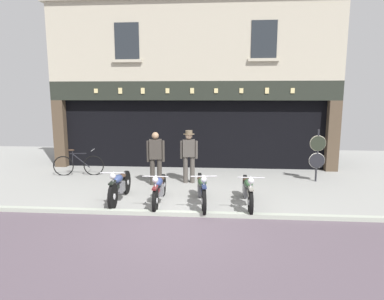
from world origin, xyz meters
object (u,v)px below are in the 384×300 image
Objects in this scene: motorcycle_center_left at (159,188)px; salesman_left at (156,156)px; tyre_sign_pole at (317,153)px; advert_board_near at (139,124)px; motorcycle_center at (202,189)px; motorcycle_left at (120,185)px; motorcycle_center_right at (248,190)px; shopkeeper_center at (189,154)px; leaning_bicycle at (78,165)px.

motorcycle_center_left is 1.94m from salesman_left.
advert_board_near reaches higher than tyre_sign_pole.
salesman_left is at bearing -57.48° from motorcycle_center.
tyre_sign_pole reaches higher than motorcycle_left.
motorcycle_left is 0.97× the size of motorcycle_center.
salesman_left is at bearing -170.99° from tyre_sign_pole.
motorcycle_center_right is 2.78m from shopkeeper_center.
shopkeeper_center reaches higher than motorcycle_left.
salesman_left is 5.20m from tyre_sign_pole.
motorcycle_center is (2.17, -0.16, 0.00)m from motorcycle_left.
salesman_left reaches higher than motorcycle_center_left.
motorcycle_left is at bearing -8.26° from motorcycle_center_left.
shopkeeper_center is 1.87× the size of advert_board_near.
motorcycle_left is at bearing 61.36° from salesman_left.
shopkeeper_center reaches higher than salesman_left.
motorcycle_center_left is 2.29m from shopkeeper_center.
advert_board_near reaches higher than motorcycle_center_left.
shopkeeper_center reaches higher than motorcycle_center_right.
motorcycle_center_left is at bearing -70.72° from advert_board_near.
motorcycle_center is (1.10, -0.03, 0.02)m from motorcycle_center_left.
motorcycle_center_right is at bearing 174.61° from motorcycle_center.
advert_board_near reaches higher than shopkeeper_center.
advert_board_near reaches higher than motorcycle_center.
motorcycle_center_right is 3.64m from tyre_sign_pole.
motorcycle_center_left is 2.26m from motorcycle_center_right.
shopkeeper_center reaches higher than motorcycle_center.
advert_board_near is 0.52× the size of leaning_bicycle.
motorcycle_center_left is at bearing -150.76° from tyre_sign_pole.
motorcycle_center_left is 1.10m from motorcycle_center.
motorcycle_left is at bearing -156.52° from tyre_sign_pole.
leaning_bicycle is at bearing -13.57° from shopkeeper_center.
shopkeeper_center is (-1.68, 2.15, 0.53)m from motorcycle_center_right.
motorcycle_left is 2.22× the size of advert_board_near.
motorcycle_center_right is at bearing 55.01° from leaning_bicycle.
tyre_sign_pole is at bearing -152.52° from motorcycle_center_left.
salesman_left is 0.98× the size of shopkeeper_center.
motorcycle_center_right is at bearing 124.63° from shopkeeper_center.
motorcycle_left is at bearing -11.07° from motorcycle_center.
advert_board_near is at bearing -84.85° from motorcycle_left.
motorcycle_center_left is 4.93m from advert_board_near.
motorcycle_left is 1.18× the size of tyre_sign_pole.
tyre_sign_pole is at bearing -16.54° from advert_board_near.
motorcycle_center_left is at bearing -8.71° from motorcycle_center.
motorcycle_center_right is at bearing 138.10° from salesman_left.
tyre_sign_pole is at bearing -176.66° from shopkeeper_center.
tyre_sign_pole reaches higher than shopkeeper_center.
motorcycle_center_right is 1.18× the size of tyre_sign_pole.
motorcycle_center_left is 2.23× the size of advert_board_near.
advert_board_near reaches higher than motorcycle_center_right.
motorcycle_center is 1.23× the size of shopkeeper_center.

